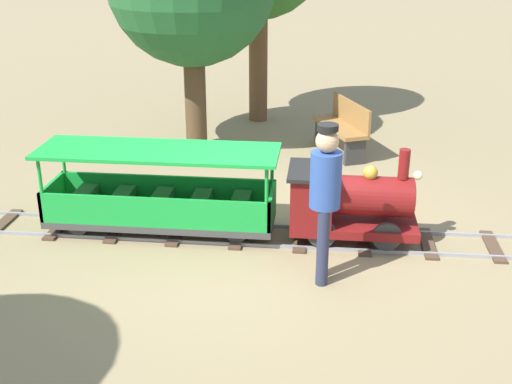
# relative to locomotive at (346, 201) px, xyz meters

# --- Properties ---
(ground_plane) EXTENTS (60.00, 60.00, 0.00)m
(ground_plane) POSITION_rel_locomotive_xyz_m (0.00, -0.98, -0.48)
(ground_plane) COLOR #8C7A56
(track) EXTENTS (0.77, 6.40, 0.04)m
(track) POSITION_rel_locomotive_xyz_m (0.00, -1.20, -0.47)
(track) COLOR gray
(track) RESTS_ON ground_plane
(locomotive) EXTENTS (0.73, 1.45, 1.07)m
(locomotive) POSITION_rel_locomotive_xyz_m (0.00, 0.00, 0.00)
(locomotive) COLOR maroon
(locomotive) RESTS_ON ground_plane
(passenger_car) EXTENTS (0.83, 2.70, 0.97)m
(passenger_car) POSITION_rel_locomotive_xyz_m (0.00, -2.10, -0.06)
(passenger_car) COLOR #3F3F3F
(passenger_car) RESTS_ON ground_plane
(conductor_person) EXTENTS (0.30, 0.30, 1.62)m
(conductor_person) POSITION_rel_locomotive_xyz_m (0.92, -0.24, 0.47)
(conductor_person) COLOR #282D47
(conductor_person) RESTS_ON ground_plane
(park_bench) EXTENTS (1.35, 0.88, 0.82)m
(park_bench) POSITION_rel_locomotive_xyz_m (-3.17, 0.01, -0.07)
(park_bench) COLOR olive
(park_bench) RESTS_ON ground_plane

